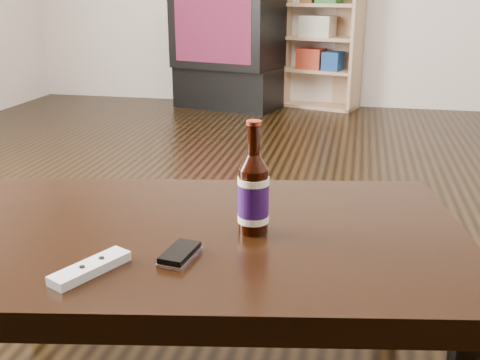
% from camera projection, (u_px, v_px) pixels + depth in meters
% --- Properties ---
extents(floor, '(5.00, 6.00, 0.01)m').
position_uv_depth(floor, '(232.00, 250.00, 2.20)').
color(floor, black).
rests_on(floor, ground).
extents(tv_stand, '(0.94, 0.64, 0.34)m').
position_uv_depth(tv_stand, '(228.00, 87.00, 4.82)').
color(tv_stand, black).
rests_on(tv_stand, floor).
extents(tv, '(0.95, 0.73, 0.63)m').
position_uv_depth(tv, '(228.00, 29.00, 4.66)').
color(tv, black).
rests_on(tv, tv_stand).
extents(bookshelf, '(0.68, 0.46, 1.16)m').
position_uv_depth(bookshelf, '(323.00, 35.00, 4.70)').
color(bookshelf, tan).
rests_on(bookshelf, floor).
extents(coffee_table, '(1.31, 0.91, 0.45)m').
position_uv_depth(coffee_table, '(199.00, 254.00, 1.29)').
color(coffee_table, black).
rests_on(coffee_table, floor).
extents(beer_bottle, '(0.08, 0.08, 0.25)m').
position_uv_depth(beer_bottle, '(253.00, 194.00, 1.23)').
color(beer_bottle, black).
rests_on(beer_bottle, coffee_table).
extents(phone, '(0.07, 0.11, 0.02)m').
position_uv_depth(phone, '(180.00, 254.00, 1.13)').
color(phone, silver).
rests_on(phone, coffee_table).
extents(remote, '(0.11, 0.17, 0.02)m').
position_uv_depth(remote, '(90.00, 268.00, 1.07)').
color(remote, silver).
rests_on(remote, coffee_table).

